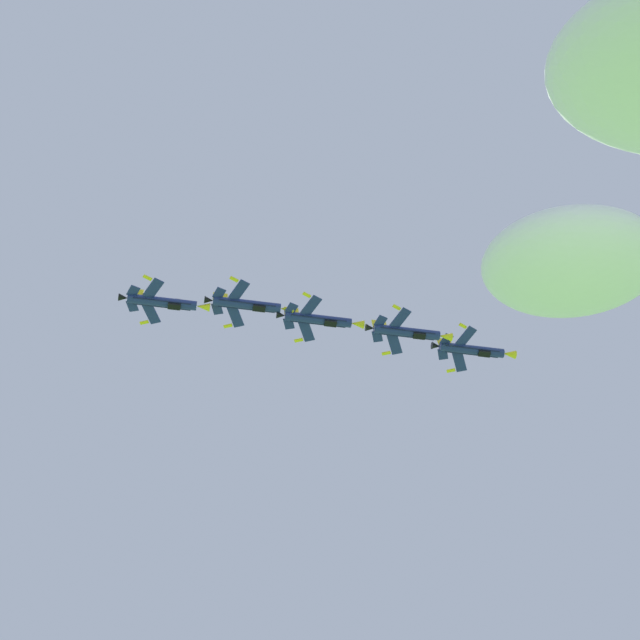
# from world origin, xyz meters

# --- Properties ---
(cloud_low_wispy) EXTENTS (49.90, 39.58, 21.15)m
(cloud_low_wispy) POSITION_xyz_m (58.12, 178.18, 173.59)
(cloud_low_wispy) COLOR white
(fighter_jet_lead) EXTENTS (15.81, 9.76, 5.00)m
(fighter_jet_lead) POSITION_xyz_m (19.48, 126.24, 103.58)
(fighter_jet_lead) COLOR navy
(fighter_jet_left_wing) EXTENTS (15.81, 9.78, 4.98)m
(fighter_jet_left_wing) POSITION_xyz_m (7.56, 120.95, 104.00)
(fighter_jet_left_wing) COLOR navy
(fighter_jet_right_wing) EXTENTS (15.81, 9.89, 4.85)m
(fighter_jet_right_wing) POSITION_xyz_m (-8.20, 118.69, 105.79)
(fighter_jet_right_wing) COLOR navy
(fighter_jet_left_outer) EXTENTS (15.81, 9.84, 4.91)m
(fighter_jet_left_outer) POSITION_xyz_m (-20.68, 115.01, 106.73)
(fighter_jet_left_outer) COLOR navy
(fighter_jet_right_outer) EXTENTS (15.81, 10.10, 4.56)m
(fighter_jet_right_outer) POSITION_xyz_m (-35.25, 112.46, 105.77)
(fighter_jet_right_outer) COLOR navy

